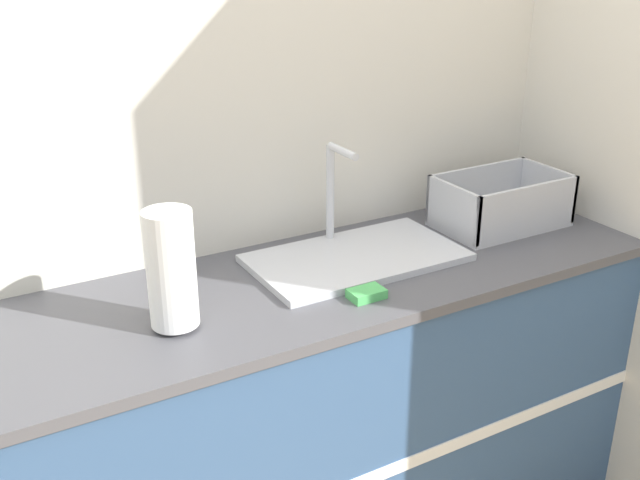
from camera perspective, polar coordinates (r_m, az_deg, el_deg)
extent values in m
cube|color=beige|center=(2.09, -7.26, 9.91)|extent=(4.57, 0.06, 2.60)
cube|color=beige|center=(2.50, 20.53, 10.79)|extent=(0.06, 2.57, 2.60)
cube|color=#33517A|center=(2.20, -2.80, -14.42)|extent=(2.17, 0.57, 0.86)
cube|color=#4C4C51|center=(1.96, -3.05, -3.95)|extent=(2.19, 0.59, 0.03)
cube|color=silver|center=(2.10, 2.78, -1.35)|extent=(0.59, 0.33, 0.02)
cylinder|color=silver|center=(2.16, 0.78, 3.63)|extent=(0.02, 0.02, 0.28)
cylinder|color=silver|center=(2.06, 1.74, 6.77)|extent=(0.02, 0.13, 0.02)
cylinder|color=#4C4C51|center=(1.79, -10.93, -6.40)|extent=(0.08, 0.08, 0.01)
cylinder|color=white|center=(1.73, -11.28, -2.18)|extent=(0.11, 0.11, 0.28)
cube|color=#B7BABF|center=(2.41, 13.47, 1.25)|extent=(0.40, 0.24, 0.01)
cube|color=#B7BABF|center=(2.31, 15.55, 2.22)|extent=(0.40, 0.01, 0.15)
cube|color=#B7BABF|center=(2.47, 11.85, 3.86)|extent=(0.40, 0.01, 0.15)
cube|color=#B7BABF|center=(2.27, 10.07, 2.30)|extent=(0.01, 0.24, 0.15)
cube|color=#B7BABF|center=(2.52, 16.86, 3.75)|extent=(0.01, 0.24, 0.15)
cube|color=#4CB259|center=(1.89, 3.57, -4.11)|extent=(0.09, 0.06, 0.02)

